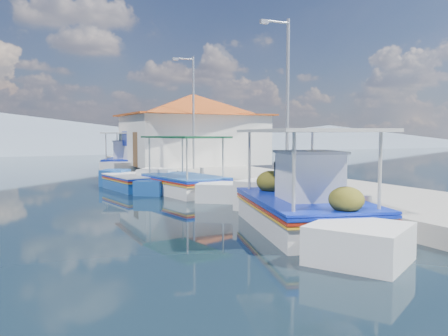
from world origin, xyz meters
name	(u,v)px	position (x,y,z in m)	size (l,w,h in m)	color
ground	(190,219)	(0.00, 0.00, 0.00)	(160.00, 160.00, 0.00)	black
quay	(261,181)	(5.90, 6.00, 0.25)	(5.00, 44.00, 0.50)	#9A9990
bollards	(228,176)	(3.80, 5.25, 0.65)	(0.20, 17.20, 0.30)	#A5A8AD
main_caique	(301,208)	(2.02, -2.54, 0.54)	(3.98, 8.21, 2.81)	white
caique_green_canopy	(184,184)	(1.82, 5.19, 0.38)	(2.72, 6.78, 2.57)	white
caique_blue_hull	(132,184)	(0.26, 7.44, 0.26)	(2.09, 5.35, 0.96)	#1B53A7
caique_far	(125,163)	(2.59, 17.95, 0.51)	(4.32, 7.21, 2.76)	white
harbor_building	(193,128)	(6.20, 15.00, 2.78)	(10.49, 10.49, 4.40)	silver
lamp_post_near	(285,94)	(4.51, 2.00, 3.85)	(1.21, 0.14, 6.00)	#A5A8AD
lamp_post_far	(192,107)	(4.51, 11.00, 3.85)	(1.21, 0.14, 6.00)	#A5A8AD
mountain_ridge	(87,136)	(6.54, 56.00, 2.04)	(171.40, 96.00, 5.50)	slate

